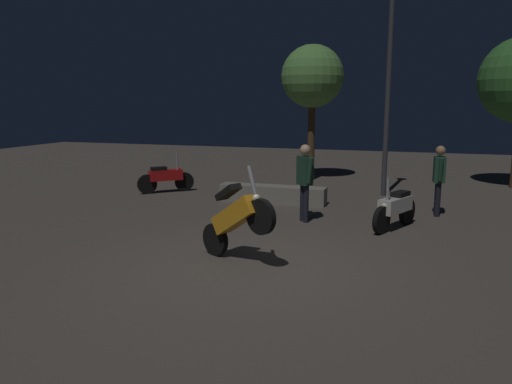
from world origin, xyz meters
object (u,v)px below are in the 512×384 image
object	(u,v)px
motorcycle_red_parked_left	(166,178)
person_rider_beside	(305,176)
streetlamp_near	(389,64)
motorcycle_white_parked_right	(395,208)
person_bystander_far	(439,175)
motorcycle_orange_foreground	(237,218)

from	to	relation	value
motorcycle_red_parked_left	person_rider_beside	world-z (taller)	person_rider_beside
person_rider_beside	streetlamp_near	distance (m)	4.75
motorcycle_white_parked_right	person_rider_beside	world-z (taller)	person_rider_beside
motorcycle_red_parked_left	person_bystander_far	distance (m)	7.45
motorcycle_red_parked_left	motorcycle_orange_foreground	bearing A→B (deg)	-95.11
motorcycle_orange_foreground	person_bystander_far	world-z (taller)	motorcycle_orange_foreground
motorcycle_red_parked_left	streetlamp_near	distance (m)	6.99
motorcycle_white_parked_right	streetlamp_near	xyz separation A→B (m)	(-0.47, 3.74, 3.16)
motorcycle_white_parked_right	person_rider_beside	distance (m)	2.01
motorcycle_red_parked_left	streetlamp_near	bearing A→B (deg)	-29.48
person_bystander_far	streetlamp_near	bearing A→B (deg)	116.95
streetlamp_near	person_bystander_far	bearing A→B (deg)	-58.74
motorcycle_orange_foreground	person_rider_beside	world-z (taller)	person_rider_beside
motorcycle_red_parked_left	person_rider_beside	bearing A→B (deg)	-69.04
motorcycle_white_parked_right	person_bystander_far	bearing A→B (deg)	175.42
motorcycle_orange_foreground	motorcycle_red_parked_left	world-z (taller)	motorcycle_orange_foreground
motorcycle_orange_foreground	person_rider_beside	size ratio (longest dim) A/B	0.96
motorcycle_orange_foreground	person_bystander_far	distance (m)	5.61
motorcycle_red_parked_left	person_bystander_far	world-z (taller)	person_bystander_far
motorcycle_white_parked_right	streetlamp_near	bearing A→B (deg)	-147.78
motorcycle_red_parked_left	streetlamp_near	world-z (taller)	streetlamp_near
motorcycle_orange_foreground	person_rider_beside	xyz separation A→B (m)	(0.43, 3.08, 0.27)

